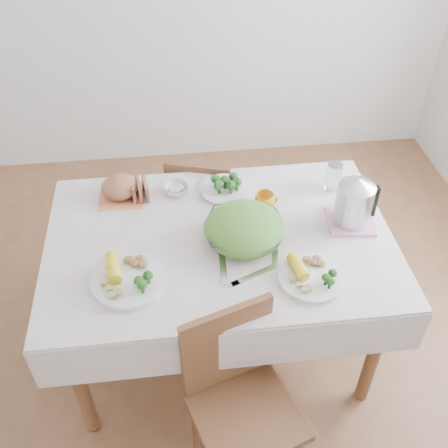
{
  "coord_description": "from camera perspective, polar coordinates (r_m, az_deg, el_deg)",
  "views": [
    {
      "loc": [
        -0.18,
        -1.65,
        2.31
      ],
      "look_at": [
        0.02,
        0.02,
        0.82
      ],
      "focal_mm": 42.0,
      "sensor_mm": 36.0,
      "label": 1
    }
  ],
  "objects": [
    {
      "name": "knife",
      "position": [
        2.12,
        3.34,
        -5.56
      ],
      "size": [
        0.21,
        0.11,
        0.0
      ],
      "primitive_type": "cube",
      "rotation": [
        0.0,
        0.0,
        1.98
      ],
      "color": "silver",
      "rests_on": "tablecloth"
    },
    {
      "name": "electric_kettle",
      "position": [
        2.34,
        13.98,
        2.44
      ],
      "size": [
        0.21,
        0.21,
        0.23
      ],
      "primitive_type": "cylinder",
      "rotation": [
        0.0,
        0.0,
        -0.37
      ],
      "color": "#B2B5BA",
      "rests_on": "pink_tray"
    },
    {
      "name": "dining_table",
      "position": [
        2.55,
        -0.4,
        -7.82
      ],
      "size": [
        1.4,
        0.9,
        0.75
      ],
      "primitive_type": "cube",
      "color": "brown",
      "rests_on": "floor"
    },
    {
      "name": "yellow_mug",
      "position": [
        2.41,
        4.46,
        2.56
      ],
      "size": [
        0.11,
        0.11,
        0.07
      ],
      "primitive_type": "imported",
      "rotation": [
        0.0,
        0.0,
        0.25
      ],
      "color": "yellow",
      "rests_on": "tablecloth"
    },
    {
      "name": "pink_tray",
      "position": [
        2.41,
        13.55,
        0.36
      ],
      "size": [
        0.22,
        0.22,
        0.02
      ],
      "primitive_type": "cube",
      "rotation": [
        0.0,
        0.0,
        -0.11
      ],
      "color": "pink",
      "rests_on": "tablecloth"
    },
    {
      "name": "dinner_plate_left",
      "position": [
        2.11,
        -10.32,
        -6.08
      ],
      "size": [
        0.35,
        0.35,
        0.03
      ],
      "primitive_type": "cylinder",
      "rotation": [
        0.0,
        0.0,
        -0.2
      ],
      "color": "white",
      "rests_on": "tablecloth"
    },
    {
      "name": "broccoli_plate",
      "position": [
        2.51,
        0.12,
        3.73
      ],
      "size": [
        0.24,
        0.24,
        0.02
      ],
      "primitive_type": "cylinder",
      "rotation": [
        0.0,
        0.0,
        0.01
      ],
      "color": "beige",
      "rests_on": "tablecloth"
    },
    {
      "name": "chair_near",
      "position": [
        2.11,
        2.43,
        -19.45
      ],
      "size": [
        0.49,
        0.49,
        0.85
      ],
      "primitive_type": "cube",
      "rotation": [
        0.0,
        0.0,
        0.32
      ],
      "color": "brown",
      "rests_on": "floor"
    },
    {
      "name": "tablecloth",
      "position": [
        2.28,
        -0.44,
        -1.58
      ],
      "size": [
        1.5,
        1.0,
        0.01
      ],
      "primitive_type": "cube",
      "color": "beige",
      "rests_on": "dining_table"
    },
    {
      "name": "fork_left",
      "position": [
        2.15,
        -0.13,
        -4.54
      ],
      "size": [
        0.03,
        0.22,
        0.0
      ],
      "primitive_type": "cube",
      "rotation": [
        0.0,
        0.0,
        -0.04
      ],
      "color": "silver",
      "rests_on": "tablecloth"
    },
    {
      "name": "chair_far",
      "position": [
        2.96,
        -2.05,
        2.9
      ],
      "size": [
        0.45,
        0.45,
        0.8
      ],
      "primitive_type": "cube",
      "rotation": [
        0.0,
        0.0,
        2.84
      ],
      "color": "brown",
      "rests_on": "floor"
    },
    {
      "name": "bread_loaf",
      "position": [
        2.5,
        -11.26,
        4.02
      ],
      "size": [
        0.19,
        0.18,
        0.1
      ],
      "primitive_type": "ellipsoid",
      "rotation": [
        0.0,
        0.0,
        -0.13
      ],
      "color": "brown",
      "rests_on": "napkin"
    },
    {
      "name": "floor",
      "position": [
        2.85,
        -0.36,
        -12.73
      ],
      "size": [
        3.6,
        3.6,
        0.0
      ],
      "primitive_type": "plane",
      "color": "brown",
      "rests_on": "ground"
    },
    {
      "name": "salad_bowl",
      "position": [
        2.24,
        2.21,
        -0.94
      ],
      "size": [
        0.37,
        0.37,
        0.08
      ],
      "primitive_type": "imported",
      "rotation": [
        0.0,
        0.0,
        -0.16
      ],
      "color": "white",
      "rests_on": "tablecloth"
    },
    {
      "name": "glass_tumbler",
      "position": [
        2.55,
        11.8,
        5.01
      ],
      "size": [
        0.08,
        0.08,
        0.14
      ],
      "primitive_type": "cylinder",
      "rotation": [
        0.0,
        0.0,
        -0.19
      ],
      "color": "white",
      "rests_on": "tablecloth"
    },
    {
      "name": "dinner_plate_right",
      "position": [
        2.12,
        9.48,
        -5.76
      ],
      "size": [
        0.31,
        0.31,
        0.02
      ],
      "primitive_type": "cylinder",
      "rotation": [
        0.0,
        0.0,
        -0.17
      ],
      "color": "white",
      "rests_on": "tablecloth"
    },
    {
      "name": "fork_right",
      "position": [
        2.22,
        5.65,
        -2.94
      ],
      "size": [
        0.07,
        0.19,
        0.0
      ],
      "primitive_type": "cube",
      "rotation": [
        0.0,
        0.0,
        -0.24
      ],
      "color": "silver",
      "rests_on": "tablecloth"
    },
    {
      "name": "napkin",
      "position": [
        2.54,
        -11.1,
        3.02
      ],
      "size": [
        0.21,
        0.21,
        0.0
      ],
      "primitive_type": "cube",
      "rotation": [
        0.0,
        0.0,
        -0.03
      ],
      "color": "#E77A4D",
      "rests_on": "tablecloth"
    },
    {
      "name": "fruit_bowl",
      "position": [
        2.51,
        -5.22,
        3.8
      ],
      "size": [
        0.15,
        0.15,
        0.04
      ],
      "primitive_type": "imported",
      "rotation": [
        0.0,
        0.0,
        0.25
      ],
      "color": "white",
      "rests_on": "tablecloth"
    }
  ]
}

